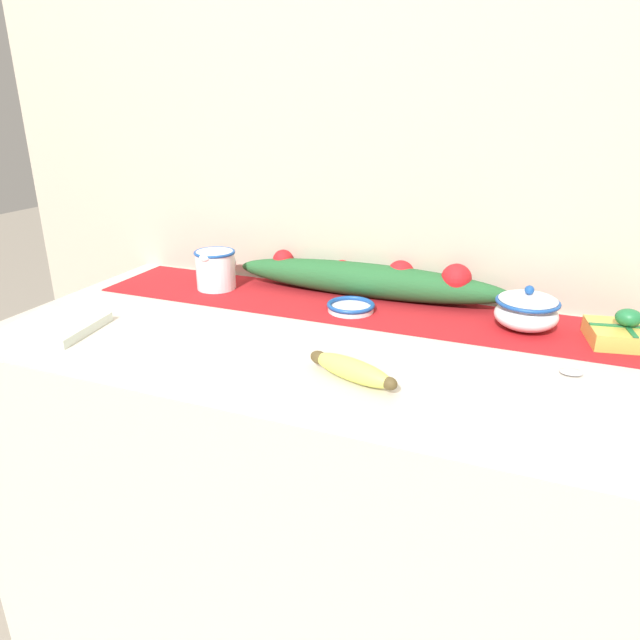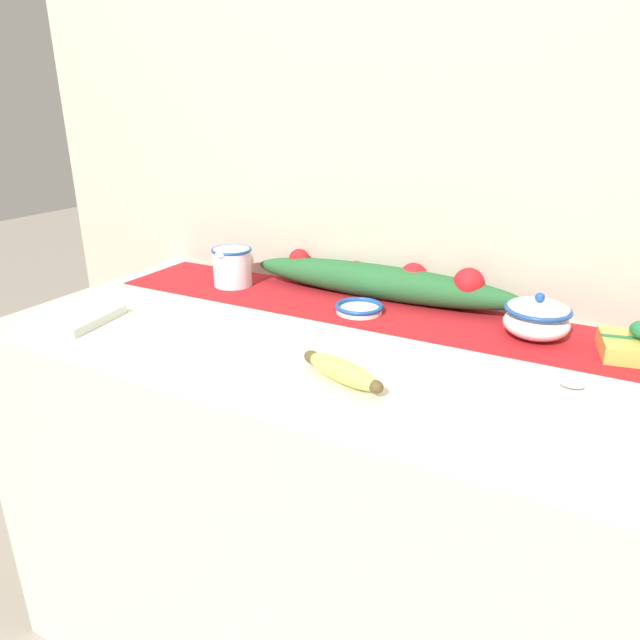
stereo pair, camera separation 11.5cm
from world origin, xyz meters
name	(u,v)px [view 1 (the left image)]	position (x,y,z in m)	size (l,w,h in m)	color
countertop	(324,508)	(0.00, 0.00, 0.44)	(1.43, 0.68, 0.88)	beige
back_wall	(378,162)	(0.00, 0.36, 1.20)	(2.23, 0.04, 2.40)	#B7AD99
table_runner	(355,307)	(0.00, 0.20, 0.88)	(1.31, 0.25, 0.00)	#A8191E
cream_pitcher	(216,268)	(-0.38, 0.20, 0.93)	(0.11, 0.12, 0.10)	white
sugar_bowl	(527,310)	(0.39, 0.20, 0.92)	(0.13, 0.13, 0.10)	white
small_dish	(352,307)	(0.00, 0.17, 0.89)	(0.11, 0.11, 0.02)	white
banana	(352,370)	(0.11, -0.16, 0.90)	(0.19, 0.10, 0.04)	#CCD156
spoon	(566,372)	(0.47, 0.01, 0.88)	(0.16, 0.03, 0.01)	#B7B7BC
napkin_stack	(55,326)	(-0.55, -0.18, 0.89)	(0.17, 0.17, 0.02)	silver
gift_box	(625,333)	(0.58, 0.20, 0.90)	(0.16, 0.14, 0.07)	gold
poinsettia_garland	(370,279)	(0.01, 0.29, 0.92)	(0.70, 0.10, 0.11)	#235B2D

